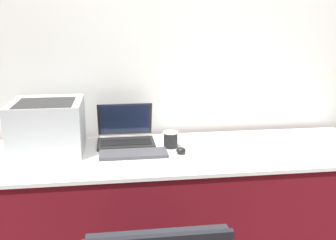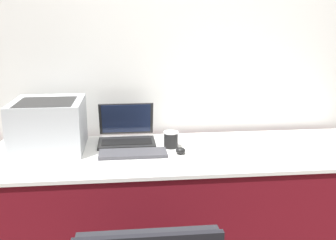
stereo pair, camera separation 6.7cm
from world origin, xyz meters
name	(u,v)px [view 1 (the left image)]	position (x,y,z in m)	size (l,w,h in m)	color
wall_back	(174,54)	(0.00, 0.82, 1.30)	(8.00, 0.05, 2.60)	silver
table	(186,212)	(0.00, 0.36, 0.39)	(2.26, 0.74, 0.78)	maroon
printer	(48,124)	(-0.79, 0.48, 0.94)	(0.39, 0.42, 0.29)	#B2B7BC
laptop_left	(126,134)	(-0.34, 0.58, 0.83)	(0.35, 0.30, 0.23)	black
external_keyboard	(133,154)	(-0.31, 0.32, 0.79)	(0.38, 0.15, 0.02)	#3D3D42
coffee_cup	(171,140)	(-0.08, 0.44, 0.83)	(0.09, 0.09, 0.10)	black
mouse	(181,151)	(-0.04, 0.31, 0.80)	(0.06, 0.05, 0.04)	black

